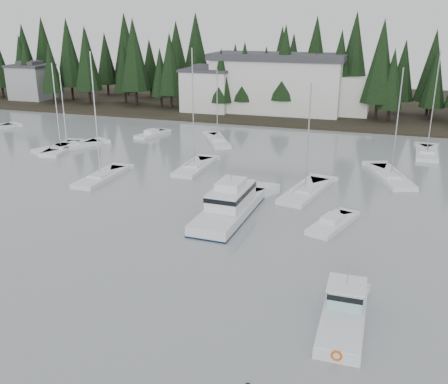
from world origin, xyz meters
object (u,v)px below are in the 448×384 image
at_px(sailboat_3, 68,148).
at_px(sailboat_6, 305,193).
at_px(sailboat_5, 426,154).
at_px(sailboat_12, 61,150).
at_px(sailboat_11, 101,178).
at_px(cabin_cruiser_center, 230,207).
at_px(runabout_4, 236,198).
at_px(sailboat_8, 217,142).
at_px(harbor_inn, 288,84).
at_px(runabout_1, 332,225).
at_px(house_far_west, 32,81).
at_px(sailboat_7, 194,168).
at_px(runabout_3, 152,135).
at_px(house_west, 208,89).
at_px(lobster_boat_teal, 343,316).
at_px(sailboat_10, 391,178).

distance_m(sailboat_3, sailboat_6, 36.47).
xyz_separation_m(sailboat_5, sailboat_12, (-49.00, -13.22, -0.01)).
distance_m(sailboat_11, sailboat_12, 15.94).
height_order(cabin_cruiser_center, runabout_4, cabin_cruiser_center).
relative_size(sailboat_3, sailboat_8, 1.14).
xyz_separation_m(sailboat_6, sailboat_12, (-35.74, 7.74, 0.01)).
xyz_separation_m(cabin_cruiser_center, sailboat_8, (-10.42, 27.36, -0.71)).
height_order(sailboat_3, sailboat_5, sailboat_5).
distance_m(harbor_inn, runabout_1, 55.01).
bearing_deg(sailboat_12, house_far_west, 31.57).
bearing_deg(sailboat_8, sailboat_7, 158.18).
bearing_deg(runabout_4, sailboat_7, 61.16).
bearing_deg(sailboat_8, sailboat_3, 89.34).
xyz_separation_m(runabout_3, runabout_4, (20.99, -23.71, 0.00)).
relative_size(house_west, runabout_3, 1.47).
height_order(sailboat_11, runabout_1, sailboat_11).
distance_m(harbor_inn, sailboat_3, 43.93).
xyz_separation_m(sailboat_5, runabout_3, (-40.76, -1.10, 0.05)).
distance_m(house_west, sailboat_5, 44.19).
relative_size(sailboat_7, runabout_1, 2.24).
height_order(sailboat_8, sailboat_12, sailboat_12).
xyz_separation_m(lobster_boat_teal, runabout_3, (-33.52, 42.95, -0.35)).
xyz_separation_m(house_west, runabout_3, (-1.80, -21.44, -4.52)).
xyz_separation_m(house_far_west, lobster_boat_teal, (73.72, -66.39, -3.92)).
distance_m(sailboat_3, sailboat_12, 1.11).
bearing_deg(sailboat_3, sailboat_6, -76.47).
xyz_separation_m(cabin_cruiser_center, sailboat_3, (-29.55, 17.11, -0.71)).
xyz_separation_m(house_far_west, sailboat_11, (44.36, -45.58, -4.31)).
height_order(harbor_inn, lobster_boat_teal, harbor_inn).
height_order(sailboat_7, runabout_1, sailboat_7).
relative_size(harbor_inn, sailboat_8, 2.61).
relative_size(runabout_3, runabout_4, 1.02).
bearing_deg(lobster_boat_teal, sailboat_5, -9.25).
bearing_deg(lobster_boat_teal, sailboat_12, 53.65).
relative_size(harbor_inn, sailboat_10, 2.24).
distance_m(cabin_cruiser_center, lobster_boat_teal, 18.93).
height_order(house_far_west, sailboat_10, sailboat_10).
bearing_deg(runabout_1, house_far_west, 73.07).
relative_size(sailboat_3, sailboat_10, 0.98).
distance_m(lobster_boat_teal, sailboat_6, 23.86).
relative_size(sailboat_10, runabout_4, 2.06).
xyz_separation_m(lobster_boat_teal, sailboat_5, (7.23, 44.05, -0.40)).
bearing_deg(sailboat_7, runabout_3, 41.41).
distance_m(house_west, cabin_cruiser_center, 53.60).
xyz_separation_m(harbor_inn, sailboat_10, (19.32, -36.45, -5.71)).
bearing_deg(lobster_boat_teal, runabout_3, 38.05).
bearing_deg(sailboat_8, cabin_cruiser_center, 172.00).
bearing_deg(sailboat_11, sailboat_8, -17.60).
bearing_deg(sailboat_5, runabout_3, 93.85).
bearing_deg(sailboat_6, cabin_cruiser_center, 156.87).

